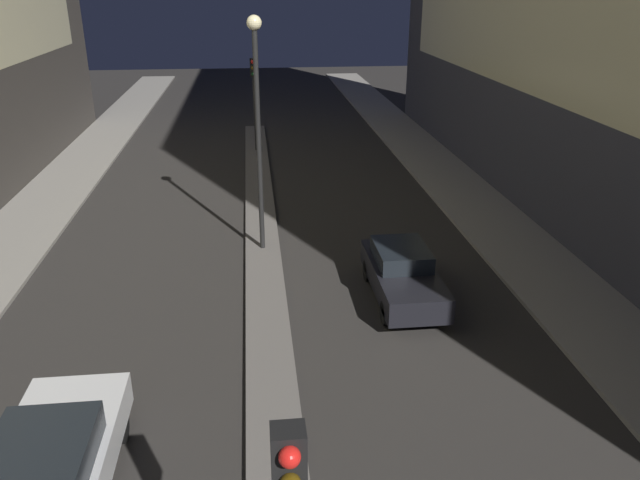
% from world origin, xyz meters
% --- Properties ---
extents(median_strip, '(1.16, 36.02, 0.15)m').
position_xyz_m(median_strip, '(0.00, 19.01, 0.07)').
color(median_strip, '#66605B').
rests_on(median_strip, ground).
extents(traffic_light_mid, '(0.32, 0.42, 4.72)m').
position_xyz_m(traffic_light_mid, '(0.00, 31.08, 3.61)').
color(traffic_light_mid, black).
rests_on(traffic_light_mid, median_strip).
extents(street_lamp, '(0.45, 0.45, 7.44)m').
position_xyz_m(street_lamp, '(0.00, 17.86, 4.91)').
color(street_lamp, black).
rests_on(street_lamp, median_strip).
extents(car_left_lane, '(1.94, 4.75, 1.55)m').
position_xyz_m(car_left_lane, '(-3.90, 7.17, 0.79)').
color(car_left_lane, silver).
rests_on(car_left_lane, ground).
extents(car_right_lane, '(1.71, 4.28, 1.51)m').
position_xyz_m(car_right_lane, '(3.90, 14.05, 0.77)').
color(car_right_lane, black).
rests_on(car_right_lane, ground).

